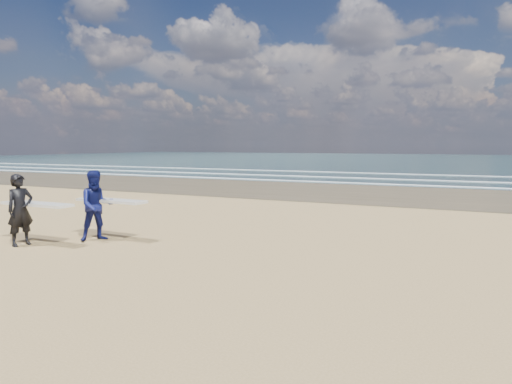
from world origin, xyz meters
The scene contains 2 objects.
surfer_near centered at (-1.30, 0.30, 0.96)m, with size 2.20×1.00×1.89m.
surfer_far centered at (0.02, 1.63, 0.98)m, with size 2.21×1.23×1.95m.
Camera 1 is at (9.34, -7.76, 2.66)m, focal length 32.00 mm.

